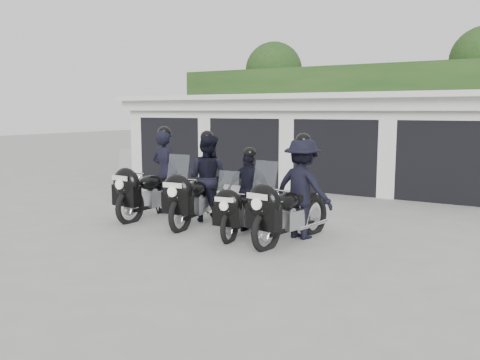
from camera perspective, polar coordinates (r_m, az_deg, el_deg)
The scene contains 7 objects.
ground at distance 10.53m, azimuth -0.34°, elevation -5.68°, with size 80.00×80.00×0.00m, color gray.
garage_block at distance 17.64m, azimuth 13.58°, elevation 4.25°, with size 16.40×6.80×2.96m.
background_vegetation at distance 22.20m, azimuth 18.51°, elevation 8.24°, with size 20.00×3.90×5.80m.
police_bike_a at distance 11.93m, azimuth -9.49°, elevation -0.01°, with size 0.78×2.48×2.16m.
police_bike_b at distance 11.13m, azimuth -4.21°, elevation -0.36°, with size 1.00×2.40×2.09m.
police_bike_c at distance 10.17m, azimuth 0.70°, elevation -1.82°, with size 1.03×2.05×1.78m.
police_bike_d at distance 9.70m, azimuth 6.41°, elevation -1.53°, with size 1.34×2.40×2.10m.
Camera 1 is at (5.38, -8.71, 2.47)m, focal length 38.00 mm.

